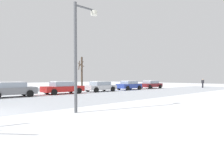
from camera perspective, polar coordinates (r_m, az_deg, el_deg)
The scene contains 8 objects.
street_lamp at distance 10.63m, azimuth -9.43°, elevation 10.66°, with size 1.47×0.36×5.71m.
parked_car_gray at distance 20.62m, azimuth -27.14°, elevation -1.38°, with size 4.31×2.17×1.43m.
parked_car_red at distance 22.75m, azimuth -14.00°, elevation -0.97°, with size 4.64×2.18×1.41m.
parked_car_silver at distance 25.77m, azimuth -3.40°, elevation -0.65°, with size 4.26×2.18×1.35m.
parked_car_blue at distance 29.36m, azimuth 4.99°, elevation -0.33°, with size 3.89×2.13×1.36m.
parked_car_maroon at distance 33.56m, azimuth 11.18°, elevation -0.11°, with size 4.29×2.14×1.32m.
pedestrian_crossing at distance 38.65m, azimuth 24.82°, elevation 0.37°, with size 0.38×0.43×1.60m.
tree_far_mid at distance 28.30m, azimuth -8.78°, elevation 3.26°, with size 1.17×1.28×4.76m.
Camera 1 is at (-1.96, -11.22, 1.84)m, focal length 31.53 mm.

